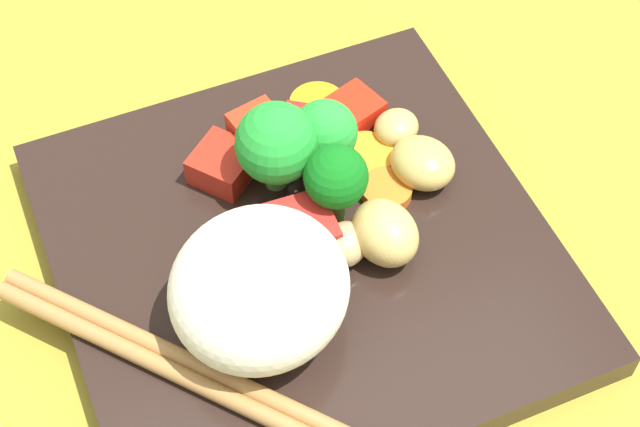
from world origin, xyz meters
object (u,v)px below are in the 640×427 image
object	(u,v)px
broccoli_floret_1	(325,135)
chopstick_pair	(195,373)
square_plate	(303,254)
rice_mound	(259,288)
carrot_slice_1	(365,156)

from	to	relation	value
broccoli_floret_1	chopstick_pair	world-z (taller)	broccoli_floret_1
square_plate	chopstick_pair	distance (cm)	9.06
rice_mound	broccoli_floret_1	bearing A→B (deg)	-37.61
rice_mound	square_plate	bearing A→B (deg)	-42.74
rice_mound	broccoli_floret_1	size ratio (longest dim) A/B	1.85
carrot_slice_1	chopstick_pair	size ratio (longest dim) A/B	0.18
carrot_slice_1	chopstick_pair	bearing A→B (deg)	127.82
broccoli_floret_1	carrot_slice_1	world-z (taller)	broccoli_floret_1
square_plate	rice_mound	xyz separation A→B (cm)	(-3.63, 3.35, 3.90)
chopstick_pair	square_plate	bearing A→B (deg)	83.73
broccoli_floret_1	carrot_slice_1	distance (cm)	3.32
carrot_slice_1	broccoli_floret_1	bearing A→B (deg)	84.52
square_plate	carrot_slice_1	bearing A→B (deg)	-50.81
square_plate	rice_mound	size ratio (longest dim) A/B	2.82
square_plate	broccoli_floret_1	xyz separation A→B (cm)	(4.31, -2.76, 3.60)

